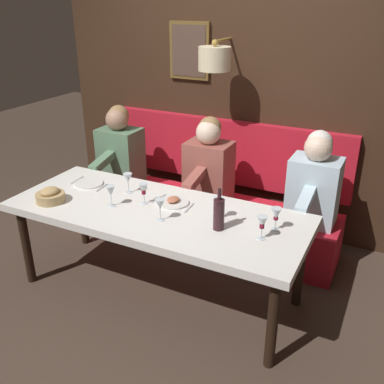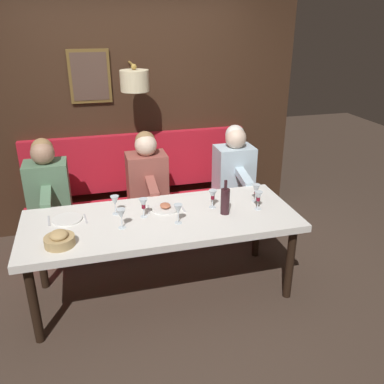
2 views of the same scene
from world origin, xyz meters
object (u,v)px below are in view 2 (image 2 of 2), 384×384
at_px(wine_glass_2, 178,210).
at_px(wine_glass_6, 213,195).
at_px(diner_near, 147,173).
at_px(wine_glass_0, 143,204).
at_px(bread_bowl, 59,239).
at_px(diner_nearest, 234,164).
at_px(wine_glass_3, 121,215).
at_px(dining_table, 162,225).
at_px(wine_glass_4, 256,189).
at_px(diner_middle, 47,182).
at_px(wine_glass_5, 258,197).
at_px(wine_glass_1, 115,201).
at_px(wine_bottle, 225,201).

bearing_deg(wine_glass_2, wine_glass_6, -60.00).
relative_size(diner_near, wine_glass_0, 4.82).
height_order(diner_near, bread_bowl, diner_near).
relative_size(diner_nearest, wine_glass_6, 4.82).
bearing_deg(wine_glass_6, wine_glass_3, 101.97).
height_order(dining_table, wine_glass_0, wine_glass_0).
distance_m(wine_glass_4, wine_glass_6, 0.41).
bearing_deg(bread_bowl, wine_glass_2, -82.89).
relative_size(diner_middle, wine_glass_2, 4.82).
xyz_separation_m(dining_table, wine_glass_3, (-0.09, 0.33, 0.18)).
bearing_deg(diner_nearest, diner_near, 90.00).
height_order(diner_middle, wine_glass_2, diner_middle).
bearing_deg(wine_glass_6, wine_glass_0, 92.22).
height_order(diner_near, wine_glass_5, diner_near).
height_order(diner_near, wine_glass_1, diner_near).
relative_size(wine_glass_3, wine_glass_5, 1.00).
height_order(dining_table, diner_middle, diner_middle).
height_order(diner_nearest, diner_near, same).
bearing_deg(wine_glass_4, diner_nearest, -6.48).
relative_size(wine_glass_0, wine_glass_6, 1.00).
height_order(wine_glass_1, wine_glass_4, same).
height_order(wine_glass_2, wine_glass_6, same).
xyz_separation_m(dining_table, wine_bottle, (-0.06, -0.53, 0.18)).
distance_m(dining_table, bread_bowl, 0.84).
bearing_deg(diner_near, wine_glass_0, 168.86).
xyz_separation_m(diner_nearest, wine_glass_1, (-0.71, 1.33, 0.04)).
bearing_deg(wine_glass_1, dining_table, -115.52).
bearing_deg(wine_bottle, bread_bowl, 97.68).
relative_size(wine_glass_1, wine_glass_5, 1.00).
bearing_deg(wine_glass_3, diner_near, -20.28).
xyz_separation_m(diner_nearest, wine_glass_3, (-0.97, 1.30, 0.04)).
bearing_deg(dining_table, wine_glass_1, 64.48).
relative_size(diner_near, wine_glass_1, 4.82).
distance_m(wine_glass_4, wine_bottle, 0.38).
distance_m(diner_near, wine_glass_0, 0.84).
xyz_separation_m(wine_glass_0, bread_bowl, (-0.30, 0.66, -0.07)).
bearing_deg(wine_glass_1, wine_glass_6, -96.40).
bearing_deg(wine_glass_3, diner_middle, 31.91).
distance_m(dining_table, diner_near, 0.89).
bearing_deg(wine_glass_6, wine_glass_5, -110.25).
height_order(wine_glass_1, bread_bowl, wine_glass_1).
bearing_deg(bread_bowl, dining_table, -73.27).
xyz_separation_m(diner_middle, wine_bottle, (-0.94, -1.47, 0.04)).
bearing_deg(wine_bottle, wine_glass_0, 80.17).
distance_m(wine_glass_3, wine_glass_5, 1.17).
xyz_separation_m(wine_glass_2, wine_glass_4, (0.23, -0.77, -0.00)).
height_order(wine_glass_4, wine_glass_5, same).
distance_m(wine_glass_3, wine_glass_4, 1.23).
relative_size(diner_middle, bread_bowl, 3.60).
xyz_separation_m(wine_glass_3, wine_glass_4, (0.19, -1.22, -0.00)).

